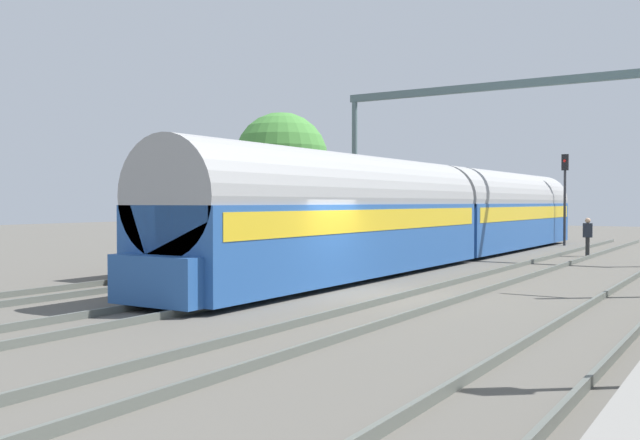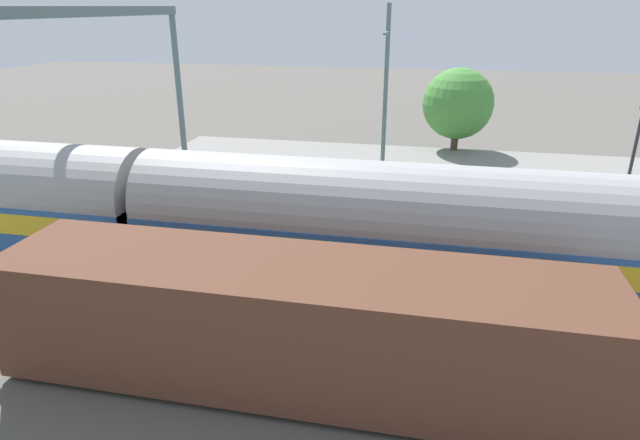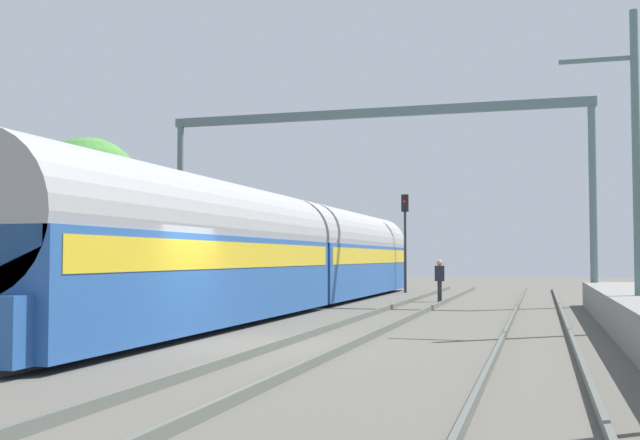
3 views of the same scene
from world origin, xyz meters
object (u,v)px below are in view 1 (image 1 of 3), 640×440
freight_car (277,228)px  catenary_gantry (521,123)px  passenger_train (442,213)px  person_crossing (588,233)px  railway_signal_far (565,187)px

freight_car → catenary_gantry: (6.45, 9.60, 4.48)m
catenary_gantry → passenger_train: bearing=-119.0°
freight_car → person_crossing: (8.95, 11.44, -0.44)m
person_crossing → freight_car: bearing=-134.6°
freight_car → railway_signal_far: 20.12m
person_crossing → catenary_gantry: (-2.50, -1.84, 4.92)m
passenger_train → person_crossing: (4.65, 5.72, -0.94)m
railway_signal_far → passenger_train: bearing=-98.2°
freight_car → catenary_gantry: 12.40m
passenger_train → railway_signal_far: bearing=81.8°
freight_car → railway_signal_far: railway_signal_far is taller
person_crossing → catenary_gantry: 5.82m
passenger_train → railway_signal_far: size_ratio=6.42×
person_crossing → railway_signal_far: railway_signal_far is taller
freight_car → person_crossing: size_ratio=7.51×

